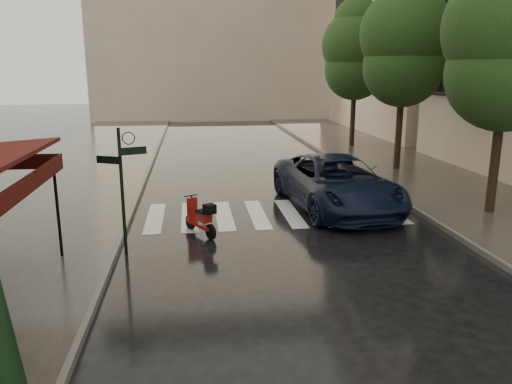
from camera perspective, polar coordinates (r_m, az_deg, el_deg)
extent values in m
plane|color=black|center=(9.90, -9.64, -12.79)|extent=(120.00, 120.00, 0.00)
cube|color=#38332D|center=(21.88, -20.40, 1.48)|extent=(6.00, 60.00, 0.12)
cube|color=#38332D|center=(23.44, 17.41, 2.49)|extent=(5.50, 60.00, 0.12)
cube|color=#595651|center=(21.39, -12.42, 1.80)|extent=(0.12, 60.00, 0.16)
cube|color=#595651|center=(22.41, 10.88, 2.42)|extent=(0.12, 60.00, 0.16)
cube|color=silver|center=(15.54, -11.46, -2.91)|extent=(0.50, 3.20, 0.01)
cube|color=silver|center=(15.49, -7.58, -2.80)|extent=(0.50, 3.20, 0.01)
cube|color=silver|center=(15.52, -3.70, -2.68)|extent=(0.50, 3.20, 0.01)
cube|color=silver|center=(15.62, 0.15, -2.54)|extent=(0.50, 3.20, 0.01)
cube|color=silver|center=(15.79, 3.94, -2.40)|extent=(0.50, 3.20, 0.01)
cube|color=silver|center=(16.02, 7.63, -2.25)|extent=(0.50, 3.20, 0.01)
cube|color=silver|center=(16.32, 11.19, -2.09)|extent=(0.50, 3.20, 0.01)
cube|color=silver|center=(16.68, 14.62, -1.94)|extent=(0.50, 3.20, 0.01)
cube|color=#4B0C0A|center=(9.11, -26.39, -0.67)|extent=(0.04, 7.00, 0.35)
cylinder|color=black|center=(12.42, -21.74, -1.69)|extent=(0.07, 0.07, 2.35)
cylinder|color=black|center=(12.31, -15.03, -0.07)|extent=(0.08, 0.08, 3.10)
cube|color=black|center=(12.08, -13.91, 4.59)|extent=(0.62, 0.26, 0.18)
cube|color=black|center=(12.19, -16.57, 3.54)|extent=(0.56, 0.29, 0.18)
cube|color=#BAA48E|center=(47.26, -4.57, 20.56)|extent=(22.00, 6.00, 20.00)
cylinder|color=black|center=(16.73, 25.83, 5.03)|extent=(0.28, 0.28, 4.26)
sphere|color=#1A3613|center=(16.59, 26.58, 12.04)|extent=(3.40, 3.40, 3.40)
sphere|color=#1A3613|center=(16.63, 27.08, 16.47)|extent=(3.80, 3.80, 3.80)
cylinder|color=black|center=(22.82, 16.09, 8.13)|extent=(0.28, 0.28, 4.48)
sphere|color=#1A3613|center=(22.72, 16.47, 13.56)|extent=(3.40, 3.40, 3.40)
sphere|color=#1A3613|center=(22.77, 16.71, 16.97)|extent=(3.80, 3.80, 3.80)
sphere|color=#1A3613|center=(22.89, 16.94, 20.16)|extent=(2.60, 2.60, 2.60)
cylinder|color=black|center=(29.42, 11.05, 9.46)|extent=(0.28, 0.28, 4.37)
sphere|color=#1A3613|center=(29.34, 11.24, 13.56)|extent=(3.40, 3.40, 3.40)
sphere|color=#1A3613|center=(29.37, 11.36, 16.15)|extent=(3.80, 3.80, 3.80)
sphere|color=#1A3613|center=(29.46, 11.48, 18.57)|extent=(2.60, 2.60, 2.60)
cylinder|color=black|center=(13.34, -5.20, -4.56)|extent=(0.28, 0.41, 0.42)
cylinder|color=black|center=(14.25, -7.51, -3.41)|extent=(0.28, 0.41, 0.42)
cube|color=maroon|center=(13.79, -6.45, -3.67)|extent=(0.77, 1.12, 0.09)
cube|color=maroon|center=(13.53, -6.01, -2.82)|extent=(0.47, 0.55, 0.25)
cube|color=maroon|center=(14.03, -7.30, -1.96)|extent=(0.30, 0.23, 0.66)
cylinder|color=black|center=(14.01, -7.53, -0.42)|extent=(0.37, 0.22, 0.03)
cube|color=black|center=(13.18, -5.32, -1.94)|extent=(0.38, 0.37, 0.25)
imported|color=black|center=(16.32, 9.16, 1.04)|extent=(3.42, 6.34, 1.69)
cylinder|color=black|center=(6.54, -26.50, -16.30)|extent=(0.04, 0.04, 2.21)
cone|color=black|center=(6.49, -26.61, -15.45)|extent=(0.43, 0.43, 2.10)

